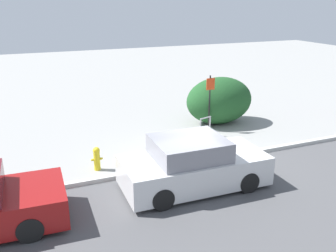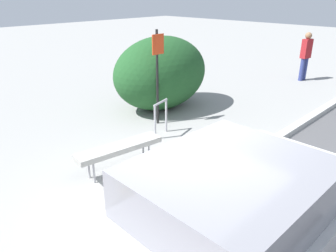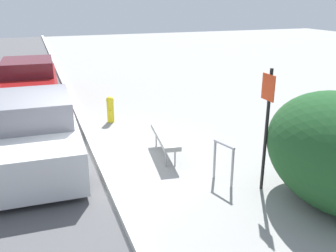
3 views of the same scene
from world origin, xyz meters
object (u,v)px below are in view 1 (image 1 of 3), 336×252
(sign_post, at_px, (210,98))
(bench, at_px, (172,137))
(bike_rack, at_px, (205,125))
(parked_car_near, at_px, (193,165))
(fire_hydrant, at_px, (97,158))

(sign_post, bearing_deg, bench, -150.88)
(bike_rack, bearing_deg, parked_car_near, -123.01)
(bench, bearing_deg, parked_car_near, -93.77)
(bench, relative_size, parked_car_near, 0.41)
(bench, distance_m, parked_car_near, 2.89)
(bike_rack, bearing_deg, bench, -159.79)
(bench, relative_size, fire_hydrant, 2.21)
(sign_post, bearing_deg, parked_car_near, -123.95)
(parked_car_near, bearing_deg, sign_post, 57.36)
(bike_rack, relative_size, parked_car_near, 0.20)
(fire_hydrant, bearing_deg, bench, 13.20)
(parked_car_near, bearing_deg, bike_rack, 58.30)
(fire_hydrant, distance_m, parked_car_near, 3.15)
(sign_post, height_order, fire_hydrant, sign_post)
(bench, height_order, fire_hydrant, fire_hydrant)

